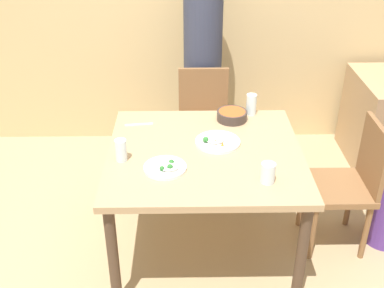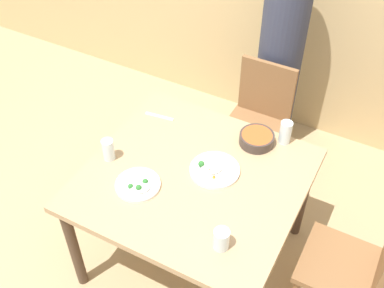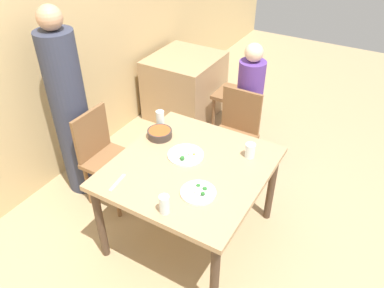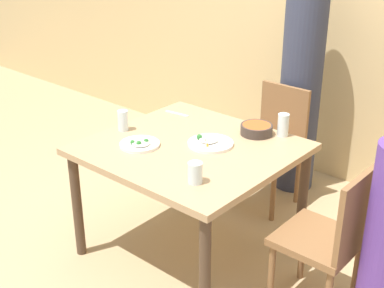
{
  "view_description": "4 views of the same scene",
  "coord_description": "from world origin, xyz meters",
  "px_view_note": "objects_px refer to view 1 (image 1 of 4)",
  "views": [
    {
      "loc": [
        -0.12,
        -2.41,
        2.16
      ],
      "look_at": [
        -0.08,
        -0.02,
        0.79
      ],
      "focal_mm": 45.0,
      "sensor_mm": 36.0,
      "label": 1
    },
    {
      "loc": [
        0.8,
        -1.52,
        2.62
      ],
      "look_at": [
        -0.05,
        0.08,
        0.88
      ],
      "focal_mm": 45.0,
      "sensor_mm": 36.0,
      "label": 2
    },
    {
      "loc": [
        -1.8,
        -1.07,
        2.43
      ],
      "look_at": [
        -0.05,
        -0.05,
        0.97
      ],
      "focal_mm": 35.0,
      "sensor_mm": 36.0,
      "label": 3
    },
    {
      "loc": [
        1.87,
        -2.15,
        2.02
      ],
      "look_at": [
        0.08,
        -0.08,
        0.8
      ],
      "focal_mm": 50.0,
      "sensor_mm": 36.0,
      "label": 4
    }
  ],
  "objects_px": {
    "bowl_curry": "(232,115)",
    "plate_rice_adult": "(217,141)",
    "chair_child_spot": "(349,181)",
    "person_adult": "(203,68)",
    "glass_water_tall": "(251,104)",
    "chair_adult_spot": "(204,122)"
  },
  "relations": [
    {
      "from": "bowl_curry",
      "to": "glass_water_tall",
      "type": "relative_size",
      "value": 1.4
    },
    {
      "from": "person_adult",
      "to": "bowl_curry",
      "type": "bearing_deg",
      "value": -78.5
    },
    {
      "from": "chair_adult_spot",
      "to": "chair_child_spot",
      "type": "bearing_deg",
      "value": -43.22
    },
    {
      "from": "chair_adult_spot",
      "to": "glass_water_tall",
      "type": "height_order",
      "value": "glass_water_tall"
    },
    {
      "from": "bowl_curry",
      "to": "plate_rice_adult",
      "type": "distance_m",
      "value": 0.33
    },
    {
      "from": "chair_child_spot",
      "to": "person_adult",
      "type": "bearing_deg",
      "value": -142.64
    },
    {
      "from": "chair_adult_spot",
      "to": "glass_water_tall",
      "type": "distance_m",
      "value": 0.59
    },
    {
      "from": "chair_adult_spot",
      "to": "plate_rice_adult",
      "type": "bearing_deg",
      "value": -86.61
    },
    {
      "from": "chair_child_spot",
      "to": "glass_water_tall",
      "type": "distance_m",
      "value": 0.79
    },
    {
      "from": "person_adult",
      "to": "bowl_curry",
      "type": "relative_size",
      "value": 8.6
    },
    {
      "from": "chair_adult_spot",
      "to": "person_adult",
      "type": "height_order",
      "value": "person_adult"
    },
    {
      "from": "plate_rice_adult",
      "to": "person_adult",
      "type": "bearing_deg",
      "value": 92.4
    },
    {
      "from": "chair_child_spot",
      "to": "person_adult",
      "type": "xyz_separation_m",
      "value": [
        -0.87,
        1.14,
        0.32
      ]
    },
    {
      "from": "bowl_curry",
      "to": "plate_rice_adult",
      "type": "height_order",
      "value": "bowl_curry"
    },
    {
      "from": "chair_child_spot",
      "to": "person_adult",
      "type": "height_order",
      "value": "person_adult"
    },
    {
      "from": "chair_child_spot",
      "to": "glass_water_tall",
      "type": "relative_size",
      "value": 6.14
    },
    {
      "from": "person_adult",
      "to": "plate_rice_adult",
      "type": "xyz_separation_m",
      "value": [
        0.05,
        -1.11,
        -0.05
      ]
    },
    {
      "from": "glass_water_tall",
      "to": "chair_adult_spot",
      "type": "bearing_deg",
      "value": 127.17
    },
    {
      "from": "glass_water_tall",
      "to": "person_adult",
      "type": "bearing_deg",
      "value": 112.56
    },
    {
      "from": "person_adult",
      "to": "glass_water_tall",
      "type": "distance_m",
      "value": 0.77
    },
    {
      "from": "person_adult",
      "to": "glass_water_tall",
      "type": "bearing_deg",
      "value": -67.44
    },
    {
      "from": "bowl_curry",
      "to": "person_adult",
      "type": "bearing_deg",
      "value": 101.5
    }
  ]
}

